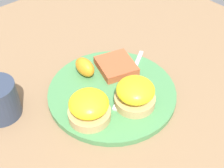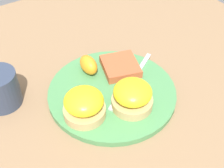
{
  "view_description": "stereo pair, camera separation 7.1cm",
  "coord_description": "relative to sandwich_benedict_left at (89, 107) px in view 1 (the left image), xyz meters",
  "views": [
    {
      "loc": [
        -0.39,
        0.34,
        0.52
      ],
      "look_at": [
        0.0,
        0.0,
        0.03
      ],
      "focal_mm": 50.0,
      "sensor_mm": 36.0,
      "label": 1
    },
    {
      "loc": [
        -0.43,
        0.28,
        0.52
      ],
      "look_at": [
        0.0,
        0.0,
        0.03
      ],
      "focal_mm": 50.0,
      "sensor_mm": 36.0,
      "label": 2
    }
  ],
  "objects": [
    {
      "name": "hashbrown_patty",
      "position": [
        0.08,
        -0.15,
        -0.02
      ],
      "size": [
        0.11,
        0.11,
        0.02
      ],
      "primitive_type": "cube",
      "rotation": [
        0.0,
        0.0,
        -0.3
      ],
      "color": "#AF4F2D",
      "rests_on": "plate"
    },
    {
      "name": "orange_wedge",
      "position": [
        0.12,
        -0.08,
        -0.01
      ],
      "size": [
        0.06,
        0.04,
        0.04
      ],
      "primitive_type": "ellipsoid",
      "rotation": [
        0.0,
        0.0,
        3.11
      ],
      "color": "orange",
      "rests_on": "plate"
    },
    {
      "name": "ground_plane",
      "position": [
        0.03,
        -0.09,
        -0.05
      ],
      "size": [
        1.1,
        1.1,
        0.0
      ],
      "primitive_type": "plane",
      "color": "#846647"
    },
    {
      "name": "sandwich_benedict_right",
      "position": [
        -0.04,
        -0.1,
        0.0
      ],
      "size": [
        0.09,
        0.09,
        0.06
      ],
      "color": "tan",
      "rests_on": "plate"
    },
    {
      "name": "fork",
      "position": [
        0.02,
        -0.14,
        -0.03
      ],
      "size": [
        0.13,
        0.2,
        0.0
      ],
      "color": "silver",
      "rests_on": "plate"
    },
    {
      "name": "plate",
      "position": [
        0.03,
        -0.09,
        -0.04
      ],
      "size": [
        0.3,
        0.3,
        0.01
      ],
      "primitive_type": "cylinder",
      "color": "#47844C",
      "rests_on": "ground_plane"
    },
    {
      "name": "sandwich_benedict_left",
      "position": [
        0.0,
        0.0,
        0.0
      ],
      "size": [
        0.09,
        0.09,
        0.06
      ],
      "color": "tan",
      "rests_on": "plate"
    }
  ]
}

